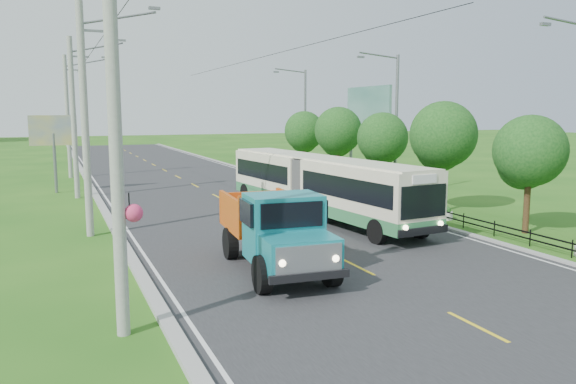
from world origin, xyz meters
TOP-DOWN VIEW (x-y plane):
  - ground at (0.00, 0.00)m, footprint 240.00×240.00m
  - road at (0.00, 20.00)m, footprint 14.00×120.00m
  - curb_left at (-7.20, 20.00)m, footprint 0.40×120.00m
  - curb_right at (7.15, 20.00)m, footprint 0.30×120.00m
  - edge_line_left at (-6.65, 20.00)m, footprint 0.12×120.00m
  - edge_line_right at (6.65, 20.00)m, footprint 0.12×120.00m
  - centre_dash at (0.00, 0.00)m, footprint 0.12×2.20m
  - railing_right at (8.00, 14.00)m, footprint 0.04×40.00m
  - pole_nearest at (-8.24, -3.00)m, footprint 3.51×0.44m
  - pole_near at (-8.26, 9.00)m, footprint 3.51×0.32m
  - pole_mid at (-8.26, 21.00)m, footprint 3.51×0.32m
  - pole_far at (-8.26, 33.00)m, footprint 3.51×0.32m
  - tree_second at (9.86, 2.14)m, footprint 3.18×3.26m
  - tree_third at (9.86, 8.14)m, footprint 3.60×3.62m
  - tree_fourth at (9.86, 14.14)m, footprint 3.24×3.31m
  - tree_fifth at (9.86, 20.14)m, footprint 3.48×3.52m
  - tree_back at (9.86, 26.14)m, footprint 3.30×3.36m
  - streetlight_mid at (10.64, 14.00)m, footprint 3.02×0.20m
  - streetlight_far at (10.64, 28.00)m, footprint 3.02×0.20m
  - planter_near at (8.60, 6.00)m, footprint 0.64×0.64m
  - planter_mid at (8.60, 14.00)m, footprint 0.64×0.64m
  - planter_far at (8.60, 22.00)m, footprint 0.64×0.64m
  - billboard_left at (-9.50, 24.00)m, footprint 3.00×0.20m
  - billboard_right at (12.30, 20.00)m, footprint 0.24×6.00m
  - bus at (3.01, 9.26)m, footprint 4.08×15.93m
  - dump_truck at (-2.79, 0.82)m, footprint 3.01×6.76m

SIDE VIEW (x-z plane):
  - ground at x=0.00m, z-range 0.00..0.00m
  - road at x=0.00m, z-range 0.00..0.02m
  - edge_line_left at x=-6.65m, z-range 0.02..0.02m
  - edge_line_right at x=6.65m, z-range 0.02..0.02m
  - centre_dash at x=0.00m, z-range 0.02..0.02m
  - curb_right at x=7.15m, z-range 0.00..0.10m
  - curb_left at x=-7.20m, z-range 0.00..0.15m
  - planter_near at x=8.60m, z-range -0.05..0.62m
  - planter_mid at x=8.60m, z-range -0.05..0.62m
  - planter_far at x=8.60m, z-range -0.05..0.62m
  - railing_right at x=8.00m, z-range 0.00..0.60m
  - dump_truck at x=-2.79m, z-range 0.18..2.95m
  - bus at x=3.01m, z-range 0.31..3.35m
  - tree_second at x=9.86m, z-range 0.87..6.17m
  - tree_fourth at x=9.86m, z-range 0.89..6.29m
  - tree_back at x=9.86m, z-range 0.90..6.40m
  - tree_fifth at x=9.86m, z-range 0.95..6.75m
  - billboard_left at x=-9.50m, z-range 1.27..6.47m
  - tree_third at x=9.86m, z-range 0.99..6.99m
  - streetlight_mid at x=10.64m, z-range 0.37..9.44m
  - streetlight_far at x=10.64m, z-range 0.37..9.44m
  - pole_nearest at x=-8.24m, z-range -0.06..9.94m
  - pole_near at x=-8.26m, z-range 0.09..10.09m
  - pole_mid at x=-8.26m, z-range 0.09..10.09m
  - pole_far at x=-8.26m, z-range 0.09..10.09m
  - billboard_right at x=12.30m, z-range 1.69..8.99m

